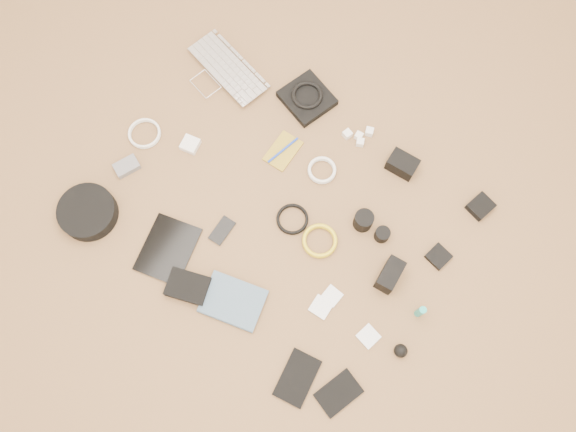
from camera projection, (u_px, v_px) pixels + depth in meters
The scene contains 34 objects.
room_shell at pixel (263, 3), 0.98m from camera, with size 4.04×4.04×2.58m.
laptop at pixel (219, 76), 2.34m from camera, with size 0.37×0.26×0.03m, color silver.
headphone_pouch at pixel (307, 98), 2.31m from camera, with size 0.19×0.18×0.03m, color black.
headphones at pixel (307, 95), 2.28m from camera, with size 0.13×0.13×0.02m, color black.
charger_a at pixel (347, 134), 2.26m from camera, with size 0.03×0.03×0.03m, color white.
charger_b at pixel (360, 142), 2.25m from camera, with size 0.03×0.03×0.03m, color white.
charger_c at pixel (369, 132), 2.26m from camera, with size 0.03×0.03×0.03m, color white.
charger_d at pixel (359, 136), 2.26m from camera, with size 0.03×0.03×0.03m, color white.
dslr_camera at pixel (402, 164), 2.20m from camera, with size 0.11×0.08×0.07m, color black.
lens_pouch at pixel (481, 206), 2.16m from camera, with size 0.08×0.09×0.03m, color black.
notebook_olive at pixel (283, 151), 2.25m from camera, with size 0.10×0.15×0.01m, color olive.
pen_blue at pixel (283, 150), 2.24m from camera, with size 0.01×0.01×0.16m, color #1633B5.
cable_white_a at pixel (322, 171), 2.22m from camera, with size 0.11×0.11×0.01m, color silver.
lens_a at pixel (363, 221), 2.12m from camera, with size 0.07×0.07×0.08m, color black.
lens_b at pixel (382, 234), 2.12m from camera, with size 0.06×0.06×0.05m, color black.
card_reader at pixel (439, 257), 2.11m from camera, with size 0.08×0.08×0.02m, color black.
power_brick at pixel (190, 145), 2.25m from camera, with size 0.07×0.07×0.03m, color white.
cable_white_b at pixel (145, 134), 2.27m from camera, with size 0.13×0.13×0.01m, color silver.
cable_black at pixel (292, 220), 2.16m from camera, with size 0.12×0.12×0.01m, color black.
cable_yellow at pixel (320, 241), 2.13m from camera, with size 0.13×0.13×0.02m, color gold.
flash at pixel (390, 275), 2.05m from camera, with size 0.06×0.12×0.09m, color black.
lens_cleaner at pixel (420, 312), 2.01m from camera, with size 0.03×0.03×0.09m, color teal.
battery_charger at pixel (127, 166), 2.22m from camera, with size 0.06×0.09×0.03m, color slate.
tablet at pixel (168, 249), 2.12m from camera, with size 0.18×0.24×0.01m, color black.
phone at pixel (222, 231), 2.15m from camera, with size 0.06×0.11×0.01m, color black.
filter_case_left at pixel (321, 307), 2.06m from camera, with size 0.07×0.07×0.01m, color silver.
filter_case_mid at pixel (332, 296), 2.07m from camera, with size 0.06×0.06×0.01m, color silver.
filter_case_right at pixel (368, 336), 2.02m from camera, with size 0.07×0.07×0.01m, color silver.
air_blower at pixel (401, 351), 1.99m from camera, with size 0.05×0.05×0.05m, color black.
headphone_case at pixel (88, 212), 2.14m from camera, with size 0.22×0.22×0.06m, color black.
drive_case at pixel (188, 287), 2.06m from camera, with size 0.15×0.11×0.04m, color black.
paperback at pixel (224, 322), 2.03m from camera, with size 0.16×0.22×0.02m, color #435B71.
notebook_black_a at pixel (297, 378), 1.98m from camera, with size 0.11×0.18×0.01m, color black.
notebook_black_b at pixel (339, 393), 1.96m from camera, with size 0.10×0.15×0.01m, color black.
Camera 1 is at (0.40, -0.52, 2.06)m, focal length 35.00 mm.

